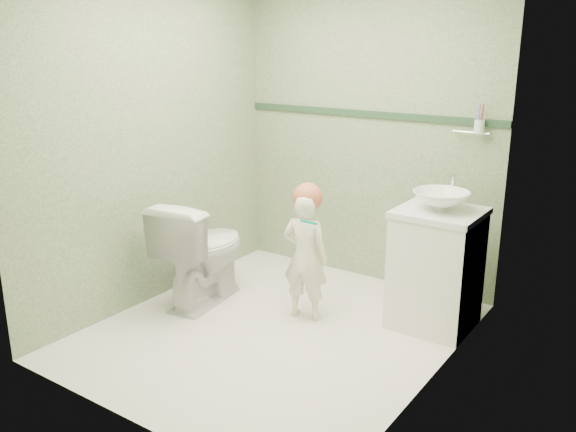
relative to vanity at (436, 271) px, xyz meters
The scene contains 12 objects.
ground 1.16m from the vanity, 140.19° to the right, with size 2.50×2.50×0.00m, color white.
room_shell 1.35m from the vanity, 140.19° to the right, with size 2.50×2.54×2.40m.
trim_stripe 1.38m from the vanity, 147.36° to the left, with size 2.20×0.02×0.05m, color #27442C.
vanity is the anchor object (origin of this frame).
counter 0.41m from the vanity, ahead, with size 0.54×0.52×0.04m, color white.
basin 0.49m from the vanity, ahead, with size 0.37×0.37×0.13m, color white.
faucet 0.60m from the vanity, 90.00° to the left, with size 0.03×0.13×0.18m.
cup_holder 1.05m from the vanity, 83.74° to the left, with size 0.26×0.07×0.21m.
toilet 1.69m from the vanity, 159.38° to the right, with size 0.45×0.79×0.80m, color white.
toddler 0.89m from the vanity, 153.37° to the right, with size 0.33×0.22×0.91m, color white.
hair_cap 1.00m from the vanity, 154.82° to the right, with size 0.20×0.20×0.20m, color #C26343.
teal_toothbrush 0.94m from the vanity, 144.06° to the right, with size 0.11×0.14×0.08m.
Camera 1 is at (2.20, -3.04, 1.91)m, focal length 37.87 mm.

